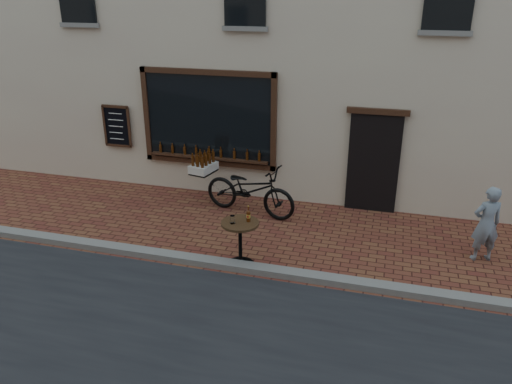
# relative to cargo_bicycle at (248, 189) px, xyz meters

# --- Properties ---
(ground) EXTENTS (90.00, 90.00, 0.00)m
(ground) POSITION_rel_cargo_bicycle_xyz_m (0.69, -2.55, -0.58)
(ground) COLOR #5E281E
(ground) RESTS_ON ground
(kerb) EXTENTS (90.00, 0.25, 0.12)m
(kerb) POSITION_rel_cargo_bicycle_xyz_m (0.69, -2.35, -0.52)
(kerb) COLOR slate
(kerb) RESTS_ON ground
(cargo_bicycle) EXTENTS (2.57, 1.18, 1.21)m
(cargo_bicycle) POSITION_rel_cargo_bicycle_xyz_m (0.00, 0.00, 0.00)
(cargo_bicycle) COLOR black
(cargo_bicycle) RESTS_ON ground
(bistro_table) EXTENTS (0.67, 0.67, 1.15)m
(bistro_table) POSITION_rel_cargo_bicycle_xyz_m (0.51, -2.20, 0.04)
(bistro_table) COLOR black
(bistro_table) RESTS_ON ground
(pedestrian) EXTENTS (0.61, 0.50, 1.44)m
(pedestrian) POSITION_rel_cargo_bicycle_xyz_m (4.71, -0.81, 0.14)
(pedestrian) COLOR gray
(pedestrian) RESTS_ON ground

